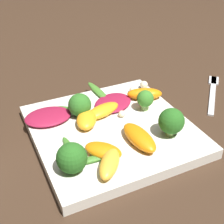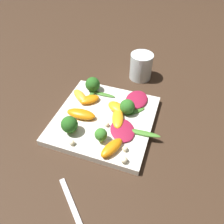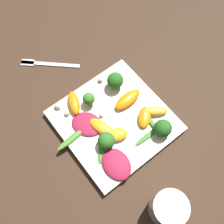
{
  "view_description": "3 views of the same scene",
  "coord_description": "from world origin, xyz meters",
  "views": [
    {
      "loc": [
        0.39,
        -0.18,
        0.33
      ],
      "look_at": [
        -0.01,
        0.0,
        0.04
      ],
      "focal_mm": 50.0,
      "sensor_mm": 36.0,
      "label": 1
    },
    {
      "loc": [
        -0.15,
        0.38,
        0.45
      ],
      "look_at": [
        -0.02,
        -0.01,
        0.03
      ],
      "focal_mm": 35.0,
      "sensor_mm": 36.0,
      "label": 2
    },
    {
      "loc": [
        -0.15,
        -0.19,
        0.63
      ],
      "look_at": [
        0.0,
        0.01,
        0.04
      ],
      "focal_mm": 42.0,
      "sensor_mm": 36.0,
      "label": 3
    }
  ],
  "objects": [
    {
      "name": "orange_segment_1",
      "position": [
        -0.04,
        0.0,
        0.03
      ],
      "size": [
        0.05,
        0.08,
        0.02
      ],
      "color": "orange",
      "rests_on": "plate"
    },
    {
      "name": "arugula_sprig_0",
      "position": [
        -0.08,
        -0.05,
        0.02
      ],
      "size": [
        0.05,
        0.05,
        0.0
      ],
      "color": "#3D7528",
      "rests_on": "plate"
    },
    {
      "name": "orange_segment_3",
      "position": [
        0.06,
        0.02,
        0.03
      ],
      "size": [
        0.08,
        0.04,
        0.02
      ],
      "color": "orange",
      "rests_on": "plate"
    },
    {
      "name": "radicchio_leaf_0",
      "position": [
        -0.07,
        -0.09,
        0.02
      ],
      "size": [
        0.07,
        0.08,
        0.01
      ],
      "color": "maroon",
      "rests_on": "plate"
    },
    {
      "name": "macadamia_nut_0",
      "position": [
        0.04,
        0.11,
        0.03
      ],
      "size": [
        0.01,
        0.01,
        0.01
      ],
      "color": "beige",
      "rests_on": "plate"
    },
    {
      "name": "ground_plane",
      "position": [
        0.0,
        0.0,
        0.0
      ],
      "size": [
        2.4,
        2.4,
        0.0
      ],
      "primitive_type": "plane",
      "color": "#382619"
    },
    {
      "name": "orange_segment_5",
      "position": [
        -0.02,
        -0.04,
        0.03
      ],
      "size": [
        0.07,
        0.06,
        0.02
      ],
      "color": "orange",
      "rests_on": "plate"
    },
    {
      "name": "macadamia_nut_1",
      "position": [
        -0.08,
        0.09,
        0.03
      ],
      "size": [
        0.01,
        0.01,
        0.01
      ],
      "color": "beige",
      "rests_on": "plate"
    },
    {
      "name": "broccoli_floret_2",
      "position": [
        0.06,
        0.08,
        0.05
      ],
      "size": [
        0.04,
        0.04,
        0.05
      ],
      "color": "#84AD5B",
      "rests_on": "plate"
    },
    {
      "name": "orange_segment_0",
      "position": [
        -0.06,
        0.1,
        0.03
      ],
      "size": [
        0.05,
        0.07,
        0.02
      ],
      "color": "orange",
      "rests_on": "plate"
    },
    {
      "name": "radicchio_leaf_1",
      "position": [
        -0.06,
        0.03,
        0.02
      ],
      "size": [
        0.09,
        0.1,
        0.01
      ],
      "color": "maroon",
      "rests_on": "plate"
    },
    {
      "name": "arugula_sprig_1",
      "position": [
        0.04,
        -0.08,
        0.02
      ],
      "size": [
        0.08,
        0.01,
        0.01
      ],
      "color": "#3D7528",
      "rests_on": "plate"
    },
    {
      "name": "orange_segment_4",
      "position": [
        0.06,
        -0.04,
        0.03
      ],
      "size": [
        0.06,
        0.06,
        0.02
      ],
      "color": "orange",
      "rests_on": "plate"
    },
    {
      "name": "broccoli_floret_3",
      "position": [
        -0.02,
        0.08,
        0.04
      ],
      "size": [
        0.03,
        0.03,
        0.04
      ],
      "color": "#84AD5B",
      "rests_on": "plate"
    },
    {
      "name": "macadamia_nut_3",
      "position": [
        -0.09,
        0.12,
        0.03
      ],
      "size": [
        0.02,
        0.02,
        0.02
      ],
      "color": "beige",
      "rests_on": "plate"
    },
    {
      "name": "broccoli_floret_1",
      "position": [
        0.07,
        -0.1,
        0.04
      ],
      "size": [
        0.04,
        0.04,
        0.04
      ],
      "color": "#84AD5B",
      "rests_on": "plate"
    },
    {
      "name": "arugula_sprig_3",
      "position": [
        0.07,
        -0.07,
        0.02
      ],
      "size": [
        0.02,
        0.08,
        0.01
      ],
      "color": "#3D7528",
      "rests_on": "plate"
    },
    {
      "name": "arugula_sprig_2",
      "position": [
        -0.11,
        0.02,
        0.02
      ],
      "size": [
        0.09,
        0.02,
        0.01
      ],
      "color": "#47842D",
      "rests_on": "plate"
    },
    {
      "name": "orange_segment_2",
      "position": [
        0.09,
        -0.05,
        0.03
      ],
      "size": [
        0.07,
        0.06,
        0.02
      ],
      "color": "#FCAD33",
      "rests_on": "plate"
    },
    {
      "name": "fork",
      "position": [
        -0.05,
        0.26,
        0.0
      ],
      "size": [
        0.13,
        0.13,
        0.01
      ],
      "color": "silver",
      "rests_on": "ground_plane"
    },
    {
      "name": "plate",
      "position": [
        0.0,
        0.0,
        0.01
      ],
      "size": [
        0.26,
        0.26,
        0.02
      ],
      "color": "silver",
      "rests_on": "ground_plane"
    },
    {
      "name": "broccoli_floret_0",
      "position": [
        -0.05,
        -0.04,
        0.04
      ],
      "size": [
        0.04,
        0.04,
        0.04
      ],
      "color": "#84AD5B",
      "rests_on": "plate"
    },
    {
      "name": "macadamia_nut_2",
      "position": [
        -0.02,
        0.03,
        0.02
      ],
      "size": [
        0.01,
        0.01,
        0.01
      ],
      "color": "beige",
      "rests_on": "plate"
    }
  ]
}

